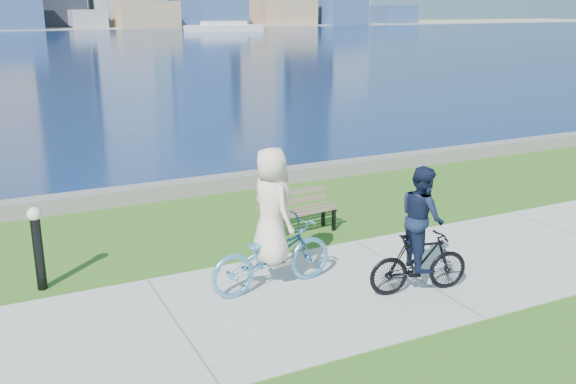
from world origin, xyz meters
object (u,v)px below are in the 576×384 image
object	(u,v)px
bollard_lamp	(37,243)
cyclist_woman	(272,238)
cyclist_man	(420,241)
park_bench	(297,208)

from	to	relation	value
bollard_lamp	cyclist_woman	size ratio (longest dim) A/B	0.60
bollard_lamp	cyclist_man	distance (m)	5.93
bollard_lamp	cyclist_man	bearing A→B (deg)	-27.80
park_bench	cyclist_man	distance (m)	3.34
cyclist_man	cyclist_woman	bearing A→B (deg)	70.98
park_bench	cyclist_woman	distance (m)	2.65
park_bench	bollard_lamp	xyz separation A→B (m)	(-4.80, -0.52, 0.27)
park_bench	cyclist_woman	size ratio (longest dim) A/B	0.73
park_bench	cyclist_man	bearing A→B (deg)	-88.42
park_bench	bollard_lamp	world-z (taller)	bollard_lamp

